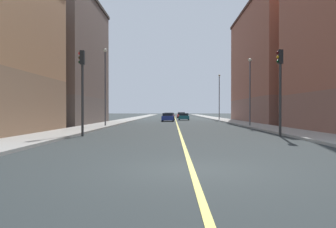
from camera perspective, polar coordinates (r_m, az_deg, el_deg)
name	(u,v)px	position (r m, az deg, el deg)	size (l,w,h in m)	color
ground_plane	(192,170)	(9.83, 3.96, -9.23)	(400.00, 400.00, 0.00)	#2B3232
sidewalk_left	(225,120)	(59.37, 9.45, -0.99)	(3.14, 168.00, 0.15)	#9E9B93
sidewalk_right	(127,120)	(59.22, -6.85, -0.99)	(3.14, 168.00, 0.15)	#9E9B93
lane_center_stripe	(176,120)	(58.70, 1.31, -1.07)	(0.16, 154.00, 0.01)	#E5D14C
building_left_mid	(285,64)	(52.73, 18.87, 7.80)	(11.71, 24.64, 16.67)	brown
building_right_midblock	(49,61)	(44.78, -19.20, 8.31)	(11.71, 17.70, 15.46)	brown
traffic_light_left_near	(280,80)	(23.45, 18.12, 5.39)	(0.40, 0.32, 5.61)	#2D2D2D
traffic_light_right_near	(82,80)	(23.16, -14.08, 5.43)	(0.40, 0.32, 5.59)	#2D2D2D
street_lamp_left_near	(250,85)	(36.44, 13.46, 4.78)	(0.36, 0.36, 6.94)	#4C4C51
street_lamp_right_near	(105,80)	(35.78, -10.38, 5.65)	(0.36, 0.36, 7.85)	#4C4C51
street_lamp_left_far	(219,92)	(59.42, 8.51, 3.57)	(0.36, 0.36, 7.76)	#4C4C51
car_teal	(184,117)	(61.23, 2.66, -0.44)	(2.00, 4.21, 1.22)	#196670
car_red	(181,115)	(78.87, 2.20, -0.19)	(1.94, 4.43, 1.31)	red
car_blue	(168,117)	(53.57, -0.02, -0.55)	(1.93, 4.15, 1.30)	#23389E
car_maroon	(169,116)	(61.19, 0.20, -0.41)	(1.98, 4.11, 1.32)	maroon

